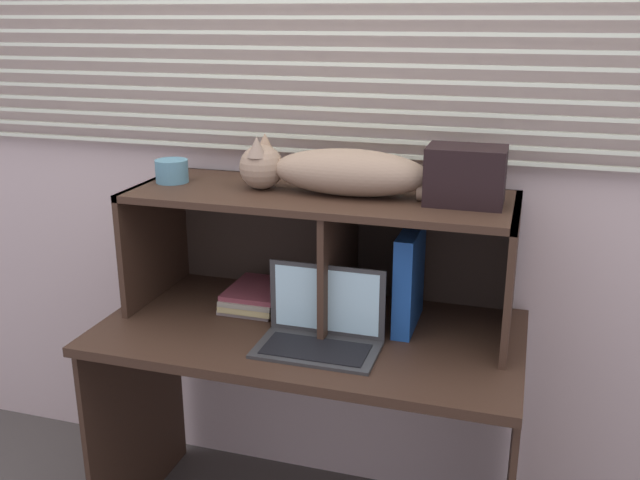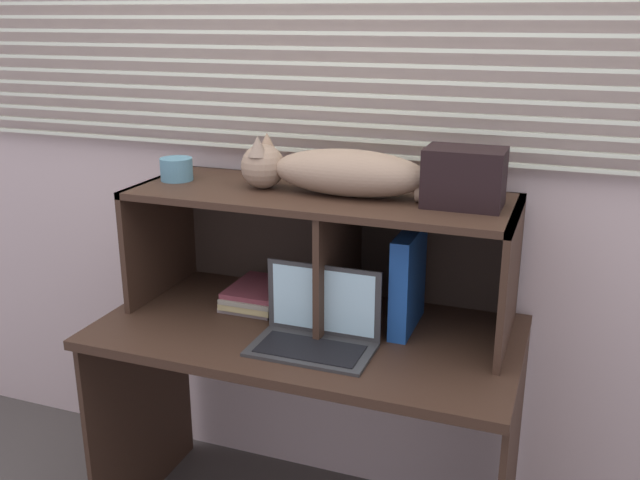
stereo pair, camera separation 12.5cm
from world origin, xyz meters
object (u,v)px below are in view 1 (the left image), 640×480
(cat, at_px, (337,172))
(laptop, at_px, (321,329))
(storage_box, at_px, (466,175))
(binder_upright, at_px, (409,279))
(small_basket, at_px, (172,171))
(book_stack, at_px, (257,296))

(cat, height_order, laptop, cat)
(cat, bearing_deg, storage_box, 0.00)
(binder_upright, relative_size, storage_box, 1.39)
(small_basket, bearing_deg, laptop, -20.76)
(cat, height_order, small_basket, cat)
(laptop, distance_m, book_stack, 0.36)
(binder_upright, bearing_deg, book_stack, 179.91)
(binder_upright, height_order, book_stack, binder_upright)
(binder_upright, bearing_deg, small_basket, 180.00)
(cat, distance_m, book_stack, 0.52)
(book_stack, bearing_deg, storage_box, -0.07)
(laptop, relative_size, small_basket, 3.34)
(book_stack, bearing_deg, binder_upright, -0.09)
(small_basket, bearing_deg, binder_upright, 0.00)
(book_stack, bearing_deg, small_basket, -179.84)
(cat, bearing_deg, book_stack, 179.83)
(laptop, bearing_deg, storage_box, 30.58)
(cat, height_order, book_stack, cat)
(storage_box, bearing_deg, binder_upright, 180.00)
(book_stack, xyz_separation_m, small_basket, (-0.28, -0.00, 0.41))
(small_basket, bearing_deg, book_stack, 0.16)
(laptop, height_order, storage_box, storage_box)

